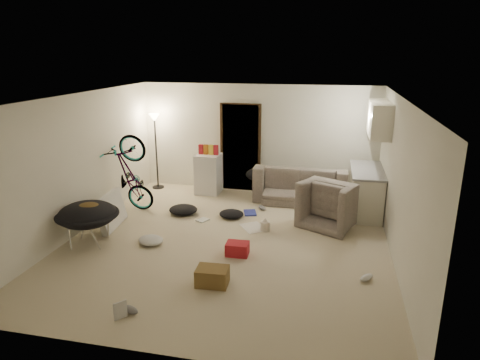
% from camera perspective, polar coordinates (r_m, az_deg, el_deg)
% --- Properties ---
extents(floor, '(5.50, 6.00, 0.02)m').
position_cam_1_polar(floor, '(7.59, -1.70, -8.25)').
color(floor, beige).
rests_on(floor, ground).
extents(ceiling, '(5.50, 6.00, 0.02)m').
position_cam_1_polar(ceiling, '(6.91, -1.88, 11.03)').
color(ceiling, white).
rests_on(ceiling, wall_back).
extents(wall_back, '(5.50, 0.02, 2.50)m').
position_cam_1_polar(wall_back, '(10.02, 2.40, 5.53)').
color(wall_back, silver).
rests_on(wall_back, floor).
extents(wall_front, '(5.50, 0.02, 2.50)m').
position_cam_1_polar(wall_front, '(4.48, -11.25, -9.41)').
color(wall_front, silver).
rests_on(wall_front, floor).
extents(wall_left, '(0.02, 6.00, 2.50)m').
position_cam_1_polar(wall_left, '(8.25, -20.74, 1.99)').
color(wall_left, silver).
rests_on(wall_left, floor).
extents(wall_right, '(0.02, 6.00, 2.50)m').
position_cam_1_polar(wall_right, '(7.04, 20.60, -0.43)').
color(wall_right, silver).
rests_on(wall_right, floor).
extents(doorway, '(0.85, 0.10, 2.04)m').
position_cam_1_polar(doorway, '(10.10, 0.10, 4.31)').
color(doorway, black).
rests_on(doorway, floor).
extents(door_trim, '(0.97, 0.04, 2.10)m').
position_cam_1_polar(door_trim, '(10.07, 0.06, 4.27)').
color(door_trim, '#342212').
rests_on(door_trim, floor).
extents(floor_lamp, '(0.28, 0.28, 1.81)m').
position_cam_1_polar(floor_lamp, '(10.35, -11.23, 5.91)').
color(floor_lamp, black).
rests_on(floor_lamp, floor).
extents(kitchen_counter, '(0.60, 1.50, 0.88)m').
position_cam_1_polar(kitchen_counter, '(9.13, 16.40, -1.53)').
color(kitchen_counter, '#EDE9CF').
rests_on(kitchen_counter, floor).
extents(counter_top, '(0.64, 1.54, 0.04)m').
position_cam_1_polar(counter_top, '(9.00, 16.64, 1.25)').
color(counter_top, gray).
rests_on(counter_top, kitchen_counter).
extents(kitchen_uppers, '(0.38, 1.40, 0.65)m').
position_cam_1_polar(kitchen_uppers, '(8.81, 18.05, 7.79)').
color(kitchen_uppers, '#EDE9CF').
rests_on(kitchen_uppers, wall_right).
extents(sofa, '(2.02, 0.82, 0.59)m').
position_cam_1_polar(sofa, '(9.59, 8.03, -1.04)').
color(sofa, '#343B35').
rests_on(sofa, floor).
extents(armchair, '(1.30, 1.24, 0.66)m').
position_cam_1_polar(armchair, '(8.43, 12.48, -3.56)').
color(armchair, '#343B35').
rests_on(armchair, floor).
extents(bicycle, '(1.70, 0.80, 0.97)m').
position_cam_1_polar(bicycle, '(9.11, -14.28, -1.40)').
color(bicycle, black).
rests_on(bicycle, floor).
extents(book_asset, '(0.30, 0.29, 0.02)m').
position_cam_1_polar(book_asset, '(5.78, -16.41, -17.54)').
color(book_asset, '#AB1923').
rests_on(book_asset, floor).
extents(mini_fridge, '(0.56, 0.56, 0.92)m').
position_cam_1_polar(mini_fridge, '(10.01, -4.22, 0.84)').
color(mini_fridge, white).
rests_on(mini_fridge, floor).
extents(snack_box_0, '(0.10, 0.07, 0.30)m').
position_cam_1_polar(snack_box_0, '(9.92, -5.23, 3.89)').
color(snack_box_0, '#AB1923').
rests_on(snack_box_0, mini_fridge).
extents(snack_box_1, '(0.10, 0.07, 0.30)m').
position_cam_1_polar(snack_box_1, '(9.89, -4.56, 3.86)').
color(snack_box_1, '#B86217').
rests_on(snack_box_1, mini_fridge).
extents(snack_box_2, '(0.10, 0.07, 0.30)m').
position_cam_1_polar(snack_box_2, '(9.85, -3.89, 3.83)').
color(snack_box_2, yellow).
rests_on(snack_box_2, mini_fridge).
extents(snack_box_3, '(0.10, 0.07, 0.30)m').
position_cam_1_polar(snack_box_3, '(9.82, -3.22, 3.80)').
color(snack_box_3, '#AB1923').
rests_on(snack_box_3, mini_fridge).
extents(saucer_chair, '(1.06, 1.06, 0.75)m').
position_cam_1_polar(saucer_chair, '(7.76, -19.62, -5.03)').
color(saucer_chair, silver).
rests_on(saucer_chair, floor).
extents(hoodie, '(0.60, 0.56, 0.22)m').
position_cam_1_polar(hoodie, '(7.64, -19.57, -3.69)').
color(hoodie, brown).
rests_on(hoodie, saucer_chair).
extents(sofa_drape, '(0.56, 0.46, 0.28)m').
position_cam_1_polar(sofa_drape, '(9.63, 2.45, 0.72)').
color(sofa_drape, black).
rests_on(sofa_drape, sofa).
extents(tv_box, '(0.34, 0.98, 0.65)m').
position_cam_1_polar(tv_box, '(8.44, -16.79, -3.96)').
color(tv_box, silver).
rests_on(tv_box, floor).
extents(drink_case_a, '(0.47, 0.34, 0.26)m').
position_cam_1_polar(drink_case_a, '(6.25, -3.71, -12.69)').
color(drink_case_a, brown).
rests_on(drink_case_a, floor).
extents(drink_case_b, '(0.37, 0.28, 0.21)m').
position_cam_1_polar(drink_case_b, '(7.08, -0.35, -9.16)').
color(drink_case_b, '#AB1923').
rests_on(drink_case_b, floor).
extents(juicer, '(0.18, 0.18, 0.25)m').
position_cam_1_polar(juicer, '(7.99, 3.37, -6.05)').
color(juicer, beige).
rests_on(juicer, floor).
extents(newspaper, '(0.61, 0.64, 0.01)m').
position_cam_1_polar(newspaper, '(8.15, 1.80, -6.34)').
color(newspaper, silver).
rests_on(newspaper, floor).
extents(book_blue, '(0.32, 0.38, 0.03)m').
position_cam_1_polar(book_blue, '(8.82, 1.35, -4.38)').
color(book_blue, '#2B359D').
rests_on(book_blue, floor).
extents(book_white, '(0.26, 0.29, 0.02)m').
position_cam_1_polar(book_white, '(8.50, -4.99, -5.34)').
color(book_white, silver).
rests_on(book_white, floor).
extents(shoe_1, '(0.23, 0.26, 0.09)m').
position_cam_1_polar(shoe_1, '(9.02, 2.96, -3.73)').
color(shoe_1, slate).
rests_on(shoe_1, floor).
extents(shoe_3, '(0.28, 0.18, 0.10)m').
position_cam_1_polar(shoe_3, '(5.86, -14.46, -16.39)').
color(shoe_3, slate).
rests_on(shoe_3, floor).
extents(shoe_4, '(0.25, 0.26, 0.10)m').
position_cam_1_polar(shoe_4, '(6.63, 16.50, -12.36)').
color(shoe_4, white).
rests_on(shoe_4, floor).
extents(clothes_lump_a, '(0.65, 0.58, 0.19)m').
position_cam_1_polar(clothes_lump_a, '(8.85, -7.58, -3.94)').
color(clothes_lump_a, black).
rests_on(clothes_lump_a, floor).
extents(clothes_lump_b, '(0.50, 0.44, 0.15)m').
position_cam_1_polar(clothes_lump_b, '(8.60, -1.15, -4.55)').
color(clothes_lump_b, black).
rests_on(clothes_lump_b, floor).
extents(clothes_lump_c, '(0.52, 0.48, 0.14)m').
position_cam_1_polar(clothes_lump_c, '(7.62, -11.80, -7.86)').
color(clothes_lump_c, silver).
rests_on(clothes_lump_c, floor).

